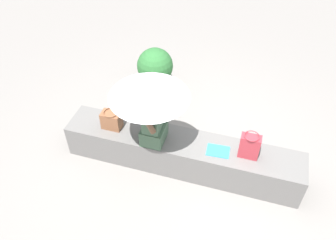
{
  "coord_description": "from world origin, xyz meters",
  "views": [
    {
      "loc": [
        -0.71,
        2.94,
        3.66
      ],
      "look_at": [
        0.17,
        0.04,
        0.83
      ],
      "focal_mm": 36.8,
      "sensor_mm": 36.0,
      "label": 1
    }
  ],
  "objects_px": {
    "tote_bag_canvas": "(250,146)",
    "magazine": "(218,151)",
    "person_seated": "(153,117)",
    "handbag_black": "(112,120)",
    "parasol": "(149,89)",
    "planter_near": "(155,74)"
  },
  "relations": [
    {
      "from": "tote_bag_canvas",
      "to": "magazine",
      "type": "distance_m",
      "value": 0.39
    },
    {
      "from": "person_seated",
      "to": "magazine",
      "type": "relative_size",
      "value": 3.21
    },
    {
      "from": "handbag_black",
      "to": "tote_bag_canvas",
      "type": "distance_m",
      "value": 1.78
    },
    {
      "from": "person_seated",
      "to": "tote_bag_canvas",
      "type": "bearing_deg",
      "value": -176.43
    },
    {
      "from": "person_seated",
      "to": "magazine",
      "type": "bearing_deg",
      "value": -177.37
    },
    {
      "from": "parasol",
      "to": "magazine",
      "type": "distance_m",
      "value": 1.2
    },
    {
      "from": "magazine",
      "to": "planter_near",
      "type": "xyz_separation_m",
      "value": [
        1.28,
        -1.38,
        -0.04
      ]
    },
    {
      "from": "person_seated",
      "to": "planter_near",
      "type": "xyz_separation_m",
      "value": [
        0.46,
        -1.42,
        -0.43
      ]
    },
    {
      "from": "handbag_black",
      "to": "planter_near",
      "type": "relative_size",
      "value": 0.3
    },
    {
      "from": "parasol",
      "to": "tote_bag_canvas",
      "type": "bearing_deg",
      "value": -173.26
    },
    {
      "from": "tote_bag_canvas",
      "to": "planter_near",
      "type": "relative_size",
      "value": 0.4
    },
    {
      "from": "planter_near",
      "to": "parasol",
      "type": "bearing_deg",
      "value": 106.87
    },
    {
      "from": "handbag_black",
      "to": "planter_near",
      "type": "xyz_separation_m",
      "value": [
        -0.14,
        -1.36,
        -0.16
      ]
    },
    {
      "from": "person_seated",
      "to": "handbag_black",
      "type": "height_order",
      "value": "person_seated"
    },
    {
      "from": "parasol",
      "to": "magazine",
      "type": "xyz_separation_m",
      "value": [
        -0.83,
        -0.1,
        -0.86
      ]
    },
    {
      "from": "parasol",
      "to": "planter_near",
      "type": "height_order",
      "value": "parasol"
    },
    {
      "from": "person_seated",
      "to": "tote_bag_canvas",
      "type": "relative_size",
      "value": 2.59
    },
    {
      "from": "magazine",
      "to": "handbag_black",
      "type": "bearing_deg",
      "value": -4.71
    },
    {
      "from": "handbag_black",
      "to": "tote_bag_canvas",
      "type": "height_order",
      "value": "tote_bag_canvas"
    },
    {
      "from": "handbag_black",
      "to": "magazine",
      "type": "xyz_separation_m",
      "value": [
        -1.42,
        0.02,
        -0.12
      ]
    },
    {
      "from": "handbag_black",
      "to": "magazine",
      "type": "relative_size",
      "value": 0.93
    },
    {
      "from": "person_seated",
      "to": "handbag_black",
      "type": "xyz_separation_m",
      "value": [
        0.6,
        -0.06,
        -0.26
      ]
    }
  ]
}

